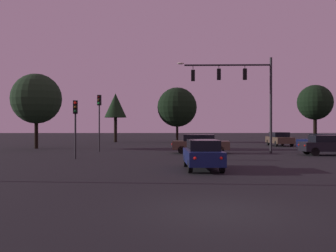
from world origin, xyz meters
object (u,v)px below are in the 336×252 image
Objects in this scene: traffic_signal_mast_arm at (241,86)px; tree_center_horizon at (36,99)px; tree_left_far at (177,107)px; car_crossing_right at (327,145)px; tree_behind_sign at (315,103)px; tree_right_cluster at (115,106)px; car_far_lane at (279,139)px; traffic_light_corner_left at (99,112)px; car_nearside_lane at (203,154)px; car_crossing_left at (200,143)px; traffic_light_corner_right at (75,117)px; car_parked_lot at (324,142)px.

tree_center_horizon is (-18.72, 6.98, -0.58)m from traffic_signal_mast_arm.
tree_left_far is at bearing 44.64° from tree_center_horizon.
car_crossing_right is 0.55× the size of tree_center_horizon.
tree_behind_sign is 1.10× the size of tree_right_cluster.
car_crossing_right and car_far_lane have the same top height.
traffic_light_corner_left is at bearing -87.23° from tree_right_cluster.
car_far_lane is (11.00, 22.65, 0.00)m from car_nearside_lane.
car_crossing_left is at bearing -134.50° from tree_behind_sign.
traffic_light_corner_right is 0.83× the size of car_crossing_left.
car_crossing_right is at bearing -109.67° from tree_behind_sign.
car_crossing_left is 15.02m from car_far_lane.
traffic_signal_mast_arm is 12.82m from car_nearside_lane.
car_far_lane is at bearing 87.71° from car_crossing_right.
tree_left_far is (-10.98, 9.69, 3.98)m from car_far_lane.
tree_behind_sign reaches higher than tree_right_cluster.
tree_center_horizon is (-24.85, 8.86, 4.09)m from car_crossing_right.
tree_left_far is at bearing 138.55° from car_far_lane.
tree_right_cluster reaches higher than car_crossing_left.
traffic_light_corner_left is at bearing 86.59° from traffic_light_corner_right.
tree_left_far reaches higher than car_far_lane.
tree_left_far is at bearing 68.39° from traffic_light_corner_left.
traffic_signal_mast_arm is 24.91m from tree_right_cluster.
traffic_light_corner_right reaches higher than car_crossing_right.
traffic_light_corner_right is 10.48m from car_crossing_left.
traffic_light_corner_right is at bearing -88.91° from tree_right_cluster.
traffic_light_corner_right is at bearing -139.14° from car_far_lane.
traffic_signal_mast_arm is 1.75× the size of car_parked_lot.
traffic_signal_mast_arm is at bearing -78.53° from tree_left_far.
tree_behind_sign reaches higher than car_crossing_left.
car_nearside_lane is at bearing -38.67° from traffic_light_corner_right.
tree_left_far reaches higher than car_crossing_left.
car_far_lane is 0.62× the size of tree_center_horizon.
tree_right_cluster is at bearing 91.09° from traffic_light_corner_right.
car_nearside_lane is at bearing -95.25° from car_crossing_left.
tree_left_far is at bearing 73.09° from traffic_light_corner_right.
car_far_lane is (6.67, 11.52, -4.66)m from traffic_signal_mast_arm.
car_crossing_right is at bearing -65.67° from tree_left_far.
traffic_light_corner_left is 0.67× the size of tree_behind_sign.
traffic_light_corner_left is at bearing -153.48° from car_far_lane.
tree_center_horizon reaches higher than traffic_light_corner_right.
traffic_light_corner_left is 0.67× the size of tree_center_horizon.
tree_right_cluster reaches higher than car_nearside_lane.
car_crossing_right is 0.54× the size of tree_left_far.
tree_center_horizon is at bearing -169.87° from car_far_lane.
traffic_signal_mast_arm reaches higher than traffic_light_corner_right.
tree_behind_sign is 1.00× the size of tree_center_horizon.
car_parked_lot is at bearing 15.44° from car_crossing_left.
traffic_light_corner_right reaches higher than car_nearside_lane.
tree_right_cluster is (-19.39, 9.89, 4.15)m from car_far_lane.
car_far_lane is 8.22m from car_parked_lot.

